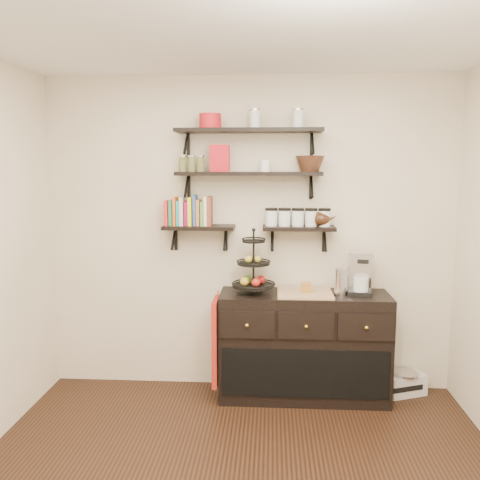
{
  "coord_description": "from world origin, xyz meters",
  "views": [
    {
      "loc": [
        0.19,
        -2.6,
        1.94
      ],
      "look_at": [
        -0.04,
        1.15,
        1.4
      ],
      "focal_mm": 38.0,
      "sensor_mm": 36.0,
      "label": 1
    }
  ],
  "objects_px": {
    "fruit_stand": "(254,272)",
    "radio": "(405,383)",
    "sideboard": "(304,346)",
    "coffee_maker": "(360,274)"
  },
  "relations": [
    {
      "from": "radio",
      "to": "fruit_stand",
      "type": "bearing_deg",
      "value": 162.84
    },
    {
      "from": "sideboard",
      "to": "radio",
      "type": "bearing_deg",
      "value": 6.12
    },
    {
      "from": "fruit_stand",
      "to": "coffee_maker",
      "type": "distance_m",
      "value": 0.87
    },
    {
      "from": "sideboard",
      "to": "fruit_stand",
      "type": "relative_size",
      "value": 2.7
    },
    {
      "from": "fruit_stand",
      "to": "radio",
      "type": "xyz_separation_m",
      "value": [
        1.3,
        0.09,
        -0.98
      ]
    },
    {
      "from": "fruit_stand",
      "to": "coffee_maker",
      "type": "height_order",
      "value": "fruit_stand"
    },
    {
      "from": "sideboard",
      "to": "fruit_stand",
      "type": "distance_m",
      "value": 0.76
    },
    {
      "from": "sideboard",
      "to": "coffee_maker",
      "type": "height_order",
      "value": "coffee_maker"
    },
    {
      "from": "coffee_maker",
      "to": "radio",
      "type": "height_order",
      "value": "coffee_maker"
    },
    {
      "from": "fruit_stand",
      "to": "radio",
      "type": "bearing_deg",
      "value": 3.98
    }
  ]
}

